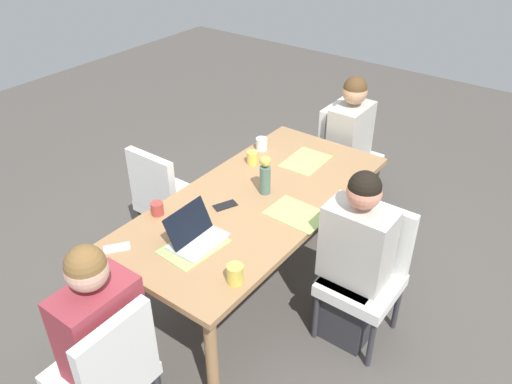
{
  "coord_description": "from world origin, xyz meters",
  "views": [
    {
      "loc": [
        -2.23,
        -1.65,
        2.6
      ],
      "look_at": [
        0.0,
        0.0,
        0.8
      ],
      "focal_mm": 35.84,
      "sensor_mm": 36.0,
      "label": 1
    }
  ],
  "objects_px": {
    "laptop_head_left_left_near": "(195,236)",
    "coffee_mug_near_right": "(235,274)",
    "chair_head_right_left_far": "(343,150)",
    "phone_black": "(225,205)",
    "chair_head_left_left_near": "(107,371)",
    "phone_silver": "(117,248)",
    "chair_near_left_mid": "(368,268)",
    "person_near_left_mid": "(354,267)",
    "coffee_mug_centre_right": "(157,209)",
    "person_head_left_left_near": "(106,352)",
    "coffee_mug_near_left": "(252,158)",
    "person_head_right_left_far": "(348,152)",
    "chair_far_right_near": "(166,197)",
    "dining_table": "(256,208)",
    "flower_vase": "(265,173)",
    "coffee_mug_centre_left": "(262,144)"
  },
  "relations": [
    {
      "from": "chair_head_right_left_far",
      "to": "coffee_mug_centre_right",
      "type": "xyz_separation_m",
      "value": [
        -1.87,
        0.32,
        0.29
      ]
    },
    {
      "from": "laptop_head_left_left_near",
      "to": "phone_silver",
      "type": "height_order",
      "value": "laptop_head_left_left_near"
    },
    {
      "from": "person_head_right_left_far",
      "to": "person_head_left_left_near",
      "type": "bearing_deg",
      "value": -179.76
    },
    {
      "from": "laptop_head_left_left_near",
      "to": "coffee_mug_near_right",
      "type": "bearing_deg",
      "value": -107.84
    },
    {
      "from": "coffee_mug_centre_right",
      "to": "chair_head_left_left_near",
      "type": "bearing_deg",
      "value": -150.45
    },
    {
      "from": "person_head_right_left_far",
      "to": "laptop_head_left_left_near",
      "type": "xyz_separation_m",
      "value": [
        -1.88,
        0.02,
        0.27
      ]
    },
    {
      "from": "chair_near_left_mid",
      "to": "person_near_left_mid",
      "type": "distance_m",
      "value": 0.1
    },
    {
      "from": "coffee_mug_near_left",
      "to": "phone_black",
      "type": "xyz_separation_m",
      "value": [
        -0.55,
        -0.19,
        -0.04
      ]
    },
    {
      "from": "phone_black",
      "to": "flower_vase",
      "type": "bearing_deg",
      "value": -177.68
    },
    {
      "from": "person_head_right_left_far",
      "to": "laptop_head_left_left_near",
      "type": "bearing_deg",
      "value": 179.34
    },
    {
      "from": "chair_near_left_mid",
      "to": "coffee_mug_centre_right",
      "type": "bearing_deg",
      "value": 117.08
    },
    {
      "from": "person_near_left_mid",
      "to": "coffee_mug_near_right",
      "type": "distance_m",
      "value": 0.84
    },
    {
      "from": "coffee_mug_centre_right",
      "to": "chair_near_left_mid",
      "type": "bearing_deg",
      "value": -62.92
    },
    {
      "from": "person_near_left_mid",
      "to": "coffee_mug_near_left",
      "type": "xyz_separation_m",
      "value": [
        0.34,
        1.02,
        0.27
      ]
    },
    {
      "from": "chair_near_left_mid",
      "to": "phone_black",
      "type": "xyz_separation_m",
      "value": [
        -0.28,
        0.89,
        0.26
      ]
    },
    {
      "from": "chair_head_right_left_far",
      "to": "chair_far_right_near",
      "type": "relative_size",
      "value": 1.0
    },
    {
      "from": "chair_far_right_near",
      "to": "phone_black",
      "type": "xyz_separation_m",
      "value": [
        -0.11,
        -0.68,
        0.26
      ]
    },
    {
      "from": "chair_near_left_mid",
      "to": "coffee_mug_near_left",
      "type": "bearing_deg",
      "value": 76.38
    },
    {
      "from": "chair_near_left_mid",
      "to": "coffee_mug_near_left",
      "type": "xyz_separation_m",
      "value": [
        0.26,
        1.08,
        0.3
      ]
    },
    {
      "from": "person_near_left_mid",
      "to": "person_head_right_left_far",
      "type": "distance_m",
      "value": 1.47
    },
    {
      "from": "phone_black",
      "to": "chair_far_right_near",
      "type": "bearing_deg",
      "value": -75.38
    },
    {
      "from": "chair_near_left_mid",
      "to": "chair_far_right_near",
      "type": "bearing_deg",
      "value": 96.24
    },
    {
      "from": "chair_head_right_left_far",
      "to": "coffee_mug_centre_right",
      "type": "height_order",
      "value": "chair_head_right_left_far"
    },
    {
      "from": "chair_head_left_left_near",
      "to": "dining_table",
      "type": "bearing_deg",
      "value": 4.0
    },
    {
      "from": "chair_head_right_left_far",
      "to": "coffee_mug_near_left",
      "type": "xyz_separation_m",
      "value": [
        -1.01,
        0.23,
        0.3
      ]
    },
    {
      "from": "flower_vase",
      "to": "coffee_mug_centre_right",
      "type": "relative_size",
      "value": 3.31
    },
    {
      "from": "flower_vase",
      "to": "phone_silver",
      "type": "xyz_separation_m",
      "value": [
        -0.98,
        0.34,
        -0.14
      ]
    },
    {
      "from": "coffee_mug_centre_left",
      "to": "dining_table",
      "type": "bearing_deg",
      "value": -147.15
    },
    {
      "from": "chair_near_left_mid",
      "to": "phone_black",
      "type": "relative_size",
      "value": 6.0
    },
    {
      "from": "chair_head_left_left_near",
      "to": "person_head_right_left_far",
      "type": "height_order",
      "value": "person_head_right_left_far"
    },
    {
      "from": "person_near_left_mid",
      "to": "chair_head_right_left_far",
      "type": "relative_size",
      "value": 1.33
    },
    {
      "from": "chair_head_right_left_far",
      "to": "flower_vase",
      "type": "height_order",
      "value": "flower_vase"
    },
    {
      "from": "person_near_left_mid",
      "to": "coffee_mug_near_left",
      "type": "height_order",
      "value": "person_near_left_mid"
    },
    {
      "from": "chair_head_right_left_far",
      "to": "flower_vase",
      "type": "distance_m",
      "value": 1.33
    },
    {
      "from": "dining_table",
      "to": "coffee_mug_centre_right",
      "type": "height_order",
      "value": "coffee_mug_centre_right"
    },
    {
      "from": "person_head_left_left_near",
      "to": "chair_far_right_near",
      "type": "distance_m",
      "value": 1.46
    },
    {
      "from": "flower_vase",
      "to": "person_near_left_mid",
      "type": "bearing_deg",
      "value": -95.81
    },
    {
      "from": "laptop_head_left_left_near",
      "to": "coffee_mug_near_left",
      "type": "relative_size",
      "value": 3.44
    },
    {
      "from": "chair_head_right_left_far",
      "to": "phone_black",
      "type": "relative_size",
      "value": 6.0
    },
    {
      "from": "person_head_left_left_near",
      "to": "laptop_head_left_left_near",
      "type": "distance_m",
      "value": 0.78
    },
    {
      "from": "person_head_left_left_near",
      "to": "chair_head_right_left_far",
      "type": "relative_size",
      "value": 1.33
    },
    {
      "from": "chair_head_left_left_near",
      "to": "phone_silver",
      "type": "bearing_deg",
      "value": 42.0
    },
    {
      "from": "flower_vase",
      "to": "person_head_left_left_near",
      "type": "bearing_deg",
      "value": -179.37
    },
    {
      "from": "dining_table",
      "to": "coffee_mug_centre_left",
      "type": "height_order",
      "value": "coffee_mug_centre_left"
    },
    {
      "from": "person_head_left_left_near",
      "to": "chair_far_right_near",
      "type": "xyz_separation_m",
      "value": [
        1.22,
        0.8,
        -0.03
      ]
    },
    {
      "from": "coffee_mug_near_left",
      "to": "phone_black",
      "type": "distance_m",
      "value": 0.58
    },
    {
      "from": "person_head_right_left_far",
      "to": "phone_black",
      "type": "xyz_separation_m",
      "value": [
        -1.49,
        0.12,
        0.23
      ]
    },
    {
      "from": "dining_table",
      "to": "coffee_mug_centre_right",
      "type": "distance_m",
      "value": 0.65
    },
    {
      "from": "chair_head_left_left_near",
      "to": "coffee_mug_near_right",
      "type": "bearing_deg",
      "value": -23.41
    },
    {
      "from": "coffee_mug_centre_left",
      "to": "phone_black",
      "type": "bearing_deg",
      "value": -160.9
    }
  ]
}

